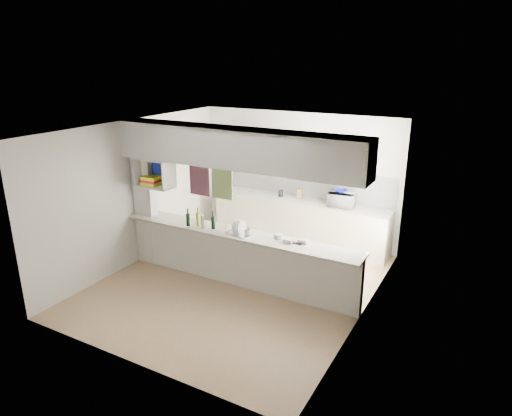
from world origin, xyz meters
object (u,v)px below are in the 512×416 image
Objects in this scene: bowl at (340,191)px; dish_rack at (241,228)px; wine_bottles at (201,220)px; microwave at (342,200)px.

bowl is 2.31m from dish_rack.
bowl is at bearing 52.98° from wine_bottles.
microwave is 2.31m from dish_rack.
bowl reaches higher than microwave.
wine_bottles is (-1.69, -2.17, -0.02)m from microwave.
microwave is 0.95× the size of wine_bottles.
dish_rack is at bearing -113.79° from bowl.
wine_bottles is (-1.65, -2.19, -0.18)m from bowl.
wine_bottles is at bearing -127.02° from bowl.
microwave is at bearing 74.63° from dish_rack.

